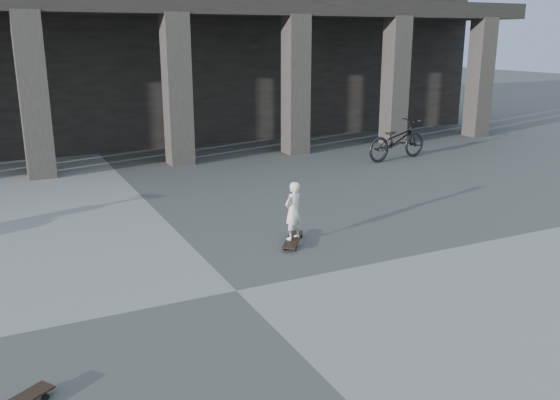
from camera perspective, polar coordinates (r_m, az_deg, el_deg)
name	(u,v)px	position (r m, az deg, el deg)	size (l,w,h in m)	color
ground	(236,291)	(8.34, -4.21, -8.70)	(90.00, 90.00, 0.00)	#474845
colonnade	(76,48)	(21.03, -19.04, 13.70)	(28.00, 8.82, 6.00)	black
longboard	(293,240)	(10.06, 1.26, -3.85)	(0.72, 0.87, 0.09)	black
child	(293,211)	(9.91, 1.27, -1.04)	(0.36, 0.24, 0.99)	silver
bicycle	(397,140)	(17.15, 11.18, 5.67)	(0.74, 2.12, 1.11)	black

